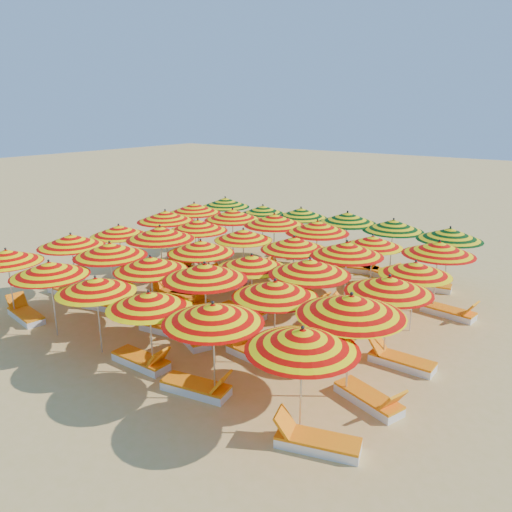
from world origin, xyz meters
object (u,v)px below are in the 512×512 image
umbrella_1 (49,269)px  lounger_7 (191,335)px  umbrella_11 (351,305)px  umbrella_24 (194,208)px  umbrella_14 (201,247)px  umbrella_34 (393,225)px  lounger_21 (286,272)px  lounger_8 (254,353)px  lounger_19 (357,313)px  umbrella_5 (302,339)px  lounger_1 (142,360)px  umbrella_7 (110,250)px  umbrella_17 (389,285)px  lounger_3 (316,441)px  lounger_15 (179,265)px  umbrella_25 (233,215)px  lounger_24 (292,254)px  lounger_9 (370,399)px  umbrella_33 (347,218)px  lounger_23 (450,312)px  umbrella_22 (347,249)px  lounger_17 (228,281)px  umbrella_27 (317,227)px  umbrella_28 (373,241)px  lounger_0 (26,315)px  lounger_5 (105,304)px  umbrella_10 (275,289)px  umbrella_13 (160,233)px  umbrella_29 (439,248)px  umbrella_26 (274,220)px  lounger_12 (243,312)px  lounger_27 (426,285)px  lounger_18 (306,303)px  lounger_2 (197,387)px  lounger_10 (173,292)px  umbrella_15 (252,262)px  umbrella_9 (205,272)px  lounger_11 (188,300)px  umbrella_2 (96,285)px  lounger_4 (69,291)px  umbrella_35 (450,234)px  lounger_14 (400,360)px  umbrella_4 (213,313)px  lounger_26 (379,272)px  umbrella_3 (149,300)px  umbrella_32 (301,213)px  beachgoer_a (204,268)px  lounger_20 (203,254)px  umbrella_21 (294,243)px  umbrella_8 (151,264)px  umbrella_31 (263,210)px  lounger_16 (189,271)px  umbrella_20 (243,235)px

umbrella_1 → lounger_7: bearing=32.1°
umbrella_11 → umbrella_24: umbrella_11 is taller
umbrella_14 → umbrella_34: umbrella_34 is taller
lounger_21 → umbrella_1: bearing=69.5°
lounger_8 → lounger_19: 4.40m
umbrella_5 → lounger_1: bearing=-179.8°
umbrella_7 → umbrella_17: bearing=15.1°
lounger_3 → lounger_15: size_ratio=1.00×
umbrella_25 → lounger_8: (5.76, -6.24, -2.11)m
lounger_24 → lounger_9: bearing=-67.2°
umbrella_33 → lounger_23: 5.96m
umbrella_22 → lounger_17: bearing=-178.1°
umbrella_27 → umbrella_28: size_ratio=1.21×
umbrella_28 → lounger_3: umbrella_28 is taller
umbrella_1 → lounger_0: 2.76m
lounger_5 → umbrella_10: bearing=167.8°
umbrella_13 → umbrella_29: umbrella_13 is taller
umbrella_26 → lounger_21: size_ratio=1.51×
lounger_5 → lounger_7: same height
lounger_12 → lounger_27: size_ratio=0.97×
lounger_18 → lounger_2: bearing=-80.0°
umbrella_1 → lounger_10: (0.47, 4.39, -1.96)m
umbrella_15 → lounger_21: size_ratio=1.60×
umbrella_9 → umbrella_34: bearing=77.0°
lounger_19 → lounger_10: bearing=8.6°
umbrella_26 → lounger_18: 4.28m
lounger_11 → lounger_23: size_ratio=0.99×
umbrella_2 → lounger_4: umbrella_2 is taller
umbrella_24 → lounger_3: size_ratio=1.41×
umbrella_35 → lounger_14: umbrella_35 is taller
umbrella_4 → lounger_14: 5.46m
lounger_10 → lounger_26: (5.11, 6.72, 0.00)m
lounger_7 → umbrella_34: bearing=-81.8°
umbrella_24 → umbrella_28: 8.66m
umbrella_3 → umbrella_32: umbrella_32 is taller
lounger_26 → beachgoer_a: 7.22m
lounger_2 → umbrella_33: bearing=87.0°
umbrella_4 → lounger_18: umbrella_4 is taller
umbrella_17 → umbrella_29: (-0.01, 4.23, 0.04)m
umbrella_5 → lounger_15: 12.20m
lounger_20 → lounger_23: same height
umbrella_28 → umbrella_29: bearing=-4.3°
lounger_5 → umbrella_21: bearing=-153.4°
umbrella_22 → umbrella_8: bearing=-132.8°
umbrella_28 → umbrella_31: umbrella_31 is taller
umbrella_32 → lounger_16: 5.57m
lounger_7 → lounger_16: same height
umbrella_7 → lounger_19: bearing=34.2°
umbrella_20 → lounger_14: size_ratio=1.58×
umbrella_3 → lounger_14: 6.79m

